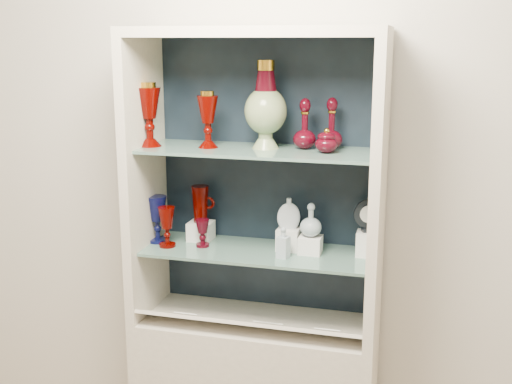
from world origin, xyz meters
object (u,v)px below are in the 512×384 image
(lidded_bowl, at_px, (326,140))
(cobalt_goblet, at_px, (157,219))
(pedestal_lamp_left, at_px, (149,115))
(ruby_decanter_b, at_px, (305,122))
(ruby_goblet_tall, at_px, (167,227))
(flat_flask, at_px, (289,213))
(clear_square_bottle, at_px, (283,242))
(pedestal_lamp_right, at_px, (208,119))
(clear_round_decanter, at_px, (311,221))
(ruby_goblet_small, at_px, (202,233))
(enamel_urn, at_px, (266,105))
(ruby_pitcher, at_px, (200,204))
(cameo_medallion, at_px, (368,215))
(ruby_decanter_a, at_px, (332,120))

(lidded_bowl, xyz_separation_m, cobalt_goblet, (-0.72, 0.02, -0.37))
(pedestal_lamp_left, relative_size, ruby_decanter_b, 1.21)
(ruby_goblet_tall, bearing_deg, flat_flask, 10.21)
(clear_square_bottle, bearing_deg, ruby_decanter_b, 64.25)
(pedestal_lamp_right, distance_m, clear_round_decanter, 0.58)
(cobalt_goblet, bearing_deg, ruby_goblet_small, -3.76)
(enamel_urn, xyz_separation_m, ruby_pitcher, (-0.30, 0.04, -0.43))
(clear_round_decanter, bearing_deg, cobalt_goblet, -178.40)
(flat_flask, bearing_deg, ruby_decanter_b, -4.89)
(pedestal_lamp_right, bearing_deg, clear_square_bottle, -9.21)
(ruby_goblet_tall, relative_size, cameo_medallion, 1.24)
(pedestal_lamp_left, height_order, ruby_goblet_tall, pedestal_lamp_left)
(ruby_decanter_a, height_order, cobalt_goblet, ruby_decanter_a)
(ruby_goblet_tall, relative_size, clear_square_bottle, 1.34)
(pedestal_lamp_left, height_order, lidded_bowl, pedestal_lamp_left)
(pedestal_lamp_left, xyz_separation_m, lidded_bowl, (0.72, 0.03, -0.08))
(pedestal_lamp_right, distance_m, lidded_bowl, 0.48)
(ruby_goblet_small, bearing_deg, ruby_goblet_tall, -165.50)
(clear_square_bottle, xyz_separation_m, cameo_medallion, (0.32, 0.11, 0.10))
(ruby_decanter_a, height_order, ruby_pitcher, ruby_decanter_a)
(pedestal_lamp_right, height_order, lidded_bowl, pedestal_lamp_right)
(enamel_urn, height_order, ruby_goblet_tall, enamel_urn)
(ruby_goblet_small, height_order, clear_square_bottle, clear_square_bottle)
(enamel_urn, bearing_deg, ruby_decanter_a, 10.47)
(clear_square_bottle, bearing_deg, ruby_decanter_a, 42.08)
(ruby_decanter_b, xyz_separation_m, flat_flask, (-0.06, -0.01, -0.37))
(pedestal_lamp_left, xyz_separation_m, flat_flask, (0.56, 0.08, -0.39))
(ruby_decanter_a, relative_size, ruby_decanter_b, 1.07)
(cobalt_goblet, distance_m, ruby_goblet_tall, 0.08)
(cameo_medallion, bearing_deg, enamel_urn, 158.51)
(ruby_decanter_b, distance_m, cobalt_goblet, 0.75)
(ruby_pitcher, height_order, flat_flask, ruby_pitcher)
(enamel_urn, xyz_separation_m, clear_round_decanter, (0.19, -0.01, -0.46))
(ruby_decanter_a, height_order, flat_flask, ruby_decanter_a)
(enamel_urn, bearing_deg, cameo_medallion, 1.68)
(ruby_pitcher, bearing_deg, pedestal_lamp_right, -48.72)
(pedestal_lamp_left, relative_size, cameo_medallion, 1.89)
(cobalt_goblet, distance_m, clear_square_bottle, 0.57)
(ruby_decanter_a, height_order, clear_round_decanter, ruby_decanter_a)
(enamel_urn, bearing_deg, cobalt_goblet, -176.26)
(clear_round_decanter, xyz_separation_m, cameo_medallion, (0.22, 0.02, 0.03))
(ruby_goblet_small, relative_size, cameo_medallion, 0.85)
(pedestal_lamp_right, distance_m, enamel_urn, 0.24)
(ruby_goblet_small, xyz_separation_m, flat_flask, (0.35, 0.05, 0.10))
(enamel_urn, bearing_deg, ruby_goblet_small, -170.34)
(pedestal_lamp_left, distance_m, ruby_goblet_small, 0.53)
(ruby_decanter_b, bearing_deg, lidded_bowl, -34.21)
(cobalt_goblet, height_order, flat_flask, flat_flask)
(ruby_decanter_a, distance_m, clear_square_bottle, 0.52)
(pedestal_lamp_left, bearing_deg, ruby_goblet_tall, -8.01)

